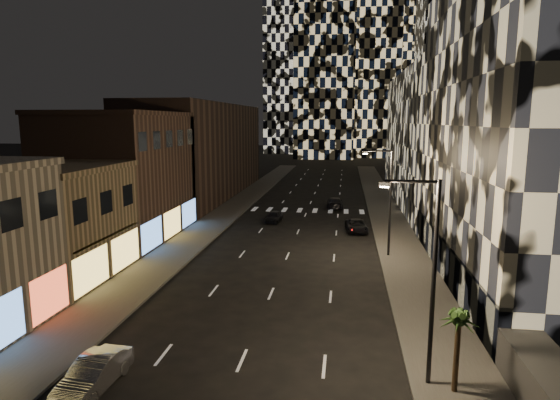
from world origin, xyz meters
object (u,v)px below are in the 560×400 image
(car_dark_rightlane, at_px, (356,226))
(palm_tree, at_px, (459,324))
(car_silver_parked, at_px, (94,374))
(car_dark_midlane, at_px, (274,216))
(streetlight_near, at_px, (428,269))
(car_dark_oncoming, at_px, (335,203))
(streetlight_far, at_px, (388,195))

(car_dark_rightlane, height_order, palm_tree, palm_tree)
(car_silver_parked, relative_size, palm_tree, 1.18)
(car_dark_rightlane, bearing_deg, car_dark_midlane, 153.57)
(streetlight_near, relative_size, car_dark_rightlane, 1.99)
(car_dark_oncoming, distance_m, car_dark_rightlane, 13.54)
(car_dark_oncoming, bearing_deg, streetlight_far, 100.17)
(streetlight_far, height_order, palm_tree, streetlight_far)
(car_silver_parked, distance_m, car_dark_midlane, 34.91)
(palm_tree, bearing_deg, streetlight_near, 157.44)
(streetlight_far, bearing_deg, car_silver_parked, -122.37)
(car_dark_oncoming, bearing_deg, car_dark_rightlane, 98.76)
(car_dark_oncoming, bearing_deg, palm_tree, 95.96)
(streetlight_near, xyz_separation_m, car_silver_parked, (-14.15, -2.33, -4.64))
(car_dark_oncoming, height_order, palm_tree, palm_tree)
(car_dark_midlane, height_order, car_dark_oncoming, car_dark_oncoming)
(streetlight_far, distance_m, car_dark_oncoming, 23.17)
(car_dark_rightlane, xyz_separation_m, palm_tree, (3.53, -29.40, 2.52))
(streetlight_near, relative_size, palm_tree, 2.47)
(car_dark_rightlane, distance_m, palm_tree, 29.72)
(car_silver_parked, xyz_separation_m, car_dark_rightlane, (11.87, 31.21, -0.08))
(car_dark_midlane, bearing_deg, car_dark_oncoming, 60.38)
(car_dark_oncoming, bearing_deg, car_silver_parked, 76.02)
(streetlight_far, bearing_deg, car_dark_rightlane, 104.43)
(streetlight_far, bearing_deg, car_dark_midlane, 132.89)
(car_dark_midlane, relative_size, car_dark_oncoming, 0.74)
(streetlight_near, xyz_separation_m, car_dark_oncoming, (-4.85, 42.18, -4.63))
(car_silver_parked, distance_m, palm_tree, 15.70)
(car_dark_oncoming, bearing_deg, car_dark_midlane, 52.98)
(streetlight_near, distance_m, car_silver_parked, 15.08)
(car_silver_parked, height_order, car_dark_midlane, car_silver_parked)
(streetlight_near, bearing_deg, car_dark_rightlane, 94.53)
(streetlight_far, relative_size, car_dark_rightlane, 1.99)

